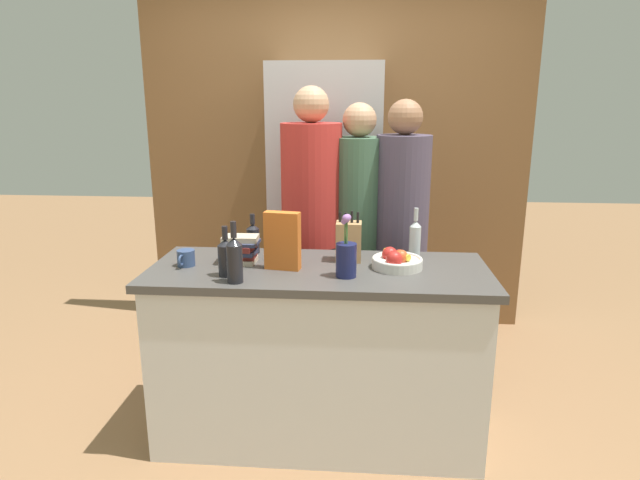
% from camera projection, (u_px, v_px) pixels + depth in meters
% --- Properties ---
extents(ground_plane, '(14.00, 14.00, 0.00)m').
position_uv_depth(ground_plane, '(319.00, 431.00, 2.87)').
color(ground_plane, '#936B47').
extents(kitchen_island, '(1.68, 0.67, 0.92)m').
position_uv_depth(kitchen_island, '(319.00, 352.00, 2.76)').
color(kitchen_island, silver).
rests_on(kitchen_island, ground_plane).
extents(back_wall_wood, '(2.88, 0.12, 2.60)m').
position_uv_depth(back_wall_wood, '(336.00, 158.00, 4.08)').
color(back_wall_wood, brown).
rests_on(back_wall_wood, ground_plane).
extents(refrigerator, '(0.75, 0.63, 1.96)m').
position_uv_depth(refrigerator, '(326.00, 208.00, 3.81)').
color(refrigerator, '#B7B7BC').
rests_on(refrigerator, ground_plane).
extents(fruit_bowl, '(0.25, 0.25, 0.10)m').
position_uv_depth(fruit_bowl, '(397.00, 260.00, 2.62)').
color(fruit_bowl, silver).
rests_on(fruit_bowl, kitchen_island).
extents(knife_block, '(0.13, 0.11, 0.26)m').
position_uv_depth(knife_block, '(349.00, 241.00, 2.74)').
color(knife_block, tan).
rests_on(knife_block, kitchen_island).
extents(flower_vase, '(0.10, 0.10, 0.30)m').
position_uv_depth(flower_vase, '(346.00, 257.00, 2.48)').
color(flower_vase, '#191E4C').
rests_on(flower_vase, kitchen_island).
extents(cereal_box, '(0.18, 0.09, 0.28)m').
position_uv_depth(cereal_box, '(282.00, 241.00, 2.59)').
color(cereal_box, orange).
rests_on(cereal_box, kitchen_island).
extents(coffee_mug, '(0.09, 0.12, 0.08)m').
position_uv_depth(coffee_mug, '(186.00, 258.00, 2.66)').
color(coffee_mug, '#334770').
rests_on(coffee_mug, kitchen_island).
extents(book_stack, '(0.19, 0.15, 0.14)m').
position_uv_depth(book_stack, '(240.00, 249.00, 2.71)').
color(book_stack, '#B7A88E').
rests_on(book_stack, kitchen_island).
extents(bottle_oil, '(0.07, 0.07, 0.21)m').
position_uv_depth(bottle_oil, '(253.00, 238.00, 2.88)').
color(bottle_oil, black).
rests_on(bottle_oil, kitchen_island).
extents(bottle_vinegar, '(0.07, 0.07, 0.28)m').
position_uv_depth(bottle_vinegar, '(235.00, 259.00, 2.40)').
color(bottle_vinegar, black).
rests_on(bottle_vinegar, kitchen_island).
extents(bottle_wine, '(0.06, 0.06, 0.26)m').
position_uv_depth(bottle_wine, '(415.00, 237.00, 2.81)').
color(bottle_wine, '#B2BCC1').
rests_on(bottle_wine, kitchen_island).
extents(bottle_water, '(0.07, 0.07, 0.24)m').
position_uv_depth(bottle_water, '(226.00, 256.00, 2.50)').
color(bottle_water, black).
rests_on(bottle_water, kitchen_island).
extents(person_at_sink, '(0.36, 0.36, 1.80)m').
position_uv_depth(person_at_sink, '(312.00, 220.00, 3.25)').
color(person_at_sink, '#383842').
rests_on(person_at_sink, ground_plane).
extents(person_in_blue, '(0.31, 0.31, 1.71)m').
position_uv_depth(person_in_blue, '(358.00, 227.00, 3.27)').
color(person_in_blue, '#383842').
rests_on(person_in_blue, ground_plane).
extents(person_in_red_tee, '(0.32, 0.32, 1.73)m').
position_uv_depth(person_in_red_tee, '(401.00, 228.00, 3.21)').
color(person_in_red_tee, '#383842').
rests_on(person_in_red_tee, ground_plane).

